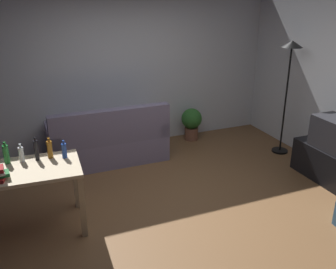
# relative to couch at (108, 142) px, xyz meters

# --- Properties ---
(ground_plane) EXTENTS (5.20, 4.40, 0.02)m
(ground_plane) POSITION_rel_couch_xyz_m (0.46, -1.59, -0.32)
(ground_plane) COLOR brown
(wall_rear) EXTENTS (5.20, 0.10, 2.70)m
(wall_rear) POSITION_rel_couch_xyz_m (0.46, 0.61, 1.04)
(wall_rear) COLOR silver
(wall_rear) RESTS_ON ground_plane
(couch) EXTENTS (1.77, 0.84, 0.92)m
(couch) POSITION_rel_couch_xyz_m (0.00, 0.00, 0.00)
(couch) COLOR gray
(couch) RESTS_ON ground_plane
(tv_stand) EXTENTS (0.44, 1.10, 0.48)m
(tv_stand) POSITION_rel_couch_xyz_m (2.71, -1.82, -0.07)
(tv_stand) COLOR black
(tv_stand) RESTS_ON ground_plane
(tv) EXTENTS (0.41, 0.60, 0.44)m
(tv) POSITION_rel_couch_xyz_m (2.71, -1.82, 0.39)
(tv) COLOR #2D2D33
(tv) RESTS_ON tv_stand
(torchiere_lamp) EXTENTS (0.32, 0.32, 1.81)m
(torchiere_lamp) POSITION_rel_couch_xyz_m (2.71, -0.74, 1.11)
(torchiere_lamp) COLOR black
(torchiere_lamp) RESTS_ON ground_plane
(desk) EXTENTS (1.24, 0.76, 0.76)m
(desk) POSITION_rel_couch_xyz_m (-1.26, -1.45, 0.34)
(desk) COLOR #C6B28E
(desk) RESTS_ON ground_plane
(potted_plant) EXTENTS (0.36, 0.36, 0.57)m
(potted_plant) POSITION_rel_couch_xyz_m (1.58, 0.31, 0.02)
(potted_plant) COLOR brown
(potted_plant) RESTS_ON ground_plane
(bottle_green) EXTENTS (0.06, 0.06, 0.25)m
(bottle_green) POSITION_rel_couch_xyz_m (-1.40, -1.24, 0.56)
(bottle_green) COLOR #1E722D
(bottle_green) RESTS_ON desk
(bottle_clear) EXTENTS (0.06, 0.06, 0.21)m
(bottle_clear) POSITION_rel_couch_xyz_m (-1.25, -1.26, 0.54)
(bottle_clear) COLOR silver
(bottle_clear) RESTS_ON desk
(bottle_dark) EXTENTS (0.05, 0.05, 0.27)m
(bottle_dark) POSITION_rel_couch_xyz_m (-1.09, -1.27, 0.57)
(bottle_dark) COLOR black
(bottle_dark) RESTS_ON desk
(bottle_amber) EXTENTS (0.06, 0.06, 0.24)m
(bottle_amber) POSITION_rel_couch_xyz_m (-0.95, -1.27, 0.56)
(bottle_amber) COLOR #9E6019
(bottle_amber) RESTS_ON desk
(bottle_blue) EXTENTS (0.06, 0.06, 0.21)m
(bottle_blue) POSITION_rel_couch_xyz_m (-0.80, -1.33, 0.54)
(bottle_blue) COLOR #2347A3
(bottle_blue) RESTS_ON desk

